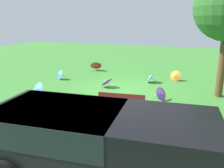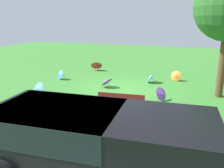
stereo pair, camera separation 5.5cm
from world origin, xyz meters
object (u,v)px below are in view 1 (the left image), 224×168
object	(u,v)px
parasol_blue_0	(59,75)
parasol_orange_0	(175,76)
parasol_blue_2	(150,77)
parasol_purple_1	(162,94)
parasol_red_2	(207,116)
park_bench	(122,105)
parasol_blue_1	(37,89)
van_dark	(93,139)
parasol_purple_0	(106,81)
parasol_red_0	(96,65)

from	to	relation	value
parasol_blue_0	parasol_orange_0	world-z (taller)	parasol_orange_0
parasol_blue_2	parasol_purple_1	distance (m)	2.91
parasol_blue_0	parasol_red_2	xyz separation A→B (m)	(-7.66, 3.77, 0.09)
park_bench	parasol_blue_1	distance (m)	4.31
van_dark	parasol_blue_0	bearing A→B (deg)	-53.56
parasol_blue_2	parasol_blue_0	bearing A→B (deg)	12.12
parasol_blue_2	parasol_red_2	bearing A→B (deg)	119.29
park_bench	parasol_blue_2	world-z (taller)	park_bench
van_dark	parasol_blue_1	bearing A→B (deg)	-42.72
parasol_purple_0	parasol_orange_0	bearing A→B (deg)	-141.86
parasol_orange_0	parasol_purple_1	world-z (taller)	parasol_purple_1
parasol_red_0	parasol_orange_0	distance (m)	5.34
parasol_blue_0	parasol_purple_1	size ratio (longest dim) A/B	0.86
park_bench	parasol_orange_0	bearing A→B (deg)	-102.60
parasol_red_0	parasol_blue_2	bearing A→B (deg)	154.27
parasol_red_0	parasol_blue_1	bearing A→B (deg)	87.43
park_bench	parasol_orange_0	xyz separation A→B (m)	(-1.29, -5.79, -0.17)
van_dark	parasol_red_2	xyz separation A→B (m)	(-2.35, -3.42, -0.54)
parasol_blue_0	parasol_purple_1	xyz separation A→B (m)	(-5.98, 1.65, 0.02)
park_bench	parasol_red_2	world-z (taller)	park_bench
parasol_blue_0	parasol_orange_0	xyz separation A→B (m)	(-6.21, -1.88, 0.01)
park_bench	parasol_red_0	distance (m)	7.92
parasol_purple_0	parasol_red_2	distance (m)	5.59
parasol_blue_1	parasol_blue_2	distance (m)	5.83
parasol_purple_1	parasol_red_2	bearing A→B (deg)	128.44
parasol_purple_0	parasol_purple_1	distance (m)	3.11
parasol_orange_0	park_bench	bearing A→B (deg)	77.40
parasol_blue_1	parasol_blue_2	size ratio (longest dim) A/B	1.19
parasol_red_0	parasol_red_2	distance (m)	9.49
parasol_red_0	parasol_purple_1	world-z (taller)	parasol_red_0
parasol_blue_0	parasol_red_2	size ratio (longest dim) A/B	0.81
van_dark	parasol_orange_0	world-z (taller)	van_dark
van_dark	parasol_purple_1	xyz separation A→B (m)	(-0.68, -5.53, -0.61)
parasol_red_0	parasol_purple_0	xyz separation A→B (m)	(-2.08, 3.56, -0.05)
parasol_blue_1	parasol_red_2	size ratio (longest dim) A/B	0.98
parasol_red_0	van_dark	bearing A→B (deg)	113.05
parasol_orange_0	van_dark	bearing A→B (deg)	84.34
park_bench	parasol_blue_2	size ratio (longest dim) A/B	2.59
van_dark	park_bench	world-z (taller)	van_dark
parasol_blue_1	parasol_purple_1	xyz separation A→B (m)	(-5.27, -1.29, -0.02)
van_dark	parasol_purple_0	size ratio (longest dim) A/B	6.57
parasol_red_2	parasol_blue_2	bearing A→B (deg)	-60.71
parasol_purple_0	parasol_blue_2	world-z (taller)	parasol_blue_2
parasol_blue_1	parasol_purple_1	distance (m)	5.42
park_bench	parasol_orange_0	distance (m)	5.93
parasol_purple_1	parasol_red_2	world-z (taller)	parasol_red_2
parasol_purple_0	parasol_red_2	world-z (taller)	parasol_red_2
van_dark	parasol_blue_1	world-z (taller)	van_dark
parasol_purple_1	parasol_red_2	xyz separation A→B (m)	(-1.68, 2.11, 0.07)
van_dark	parasol_red_0	xyz separation A→B (m)	(4.33, -10.17, -0.54)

